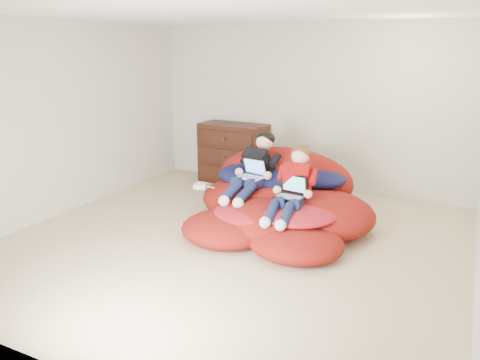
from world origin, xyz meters
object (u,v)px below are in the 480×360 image
Objects in this scene: dresser at (233,153)px; younger_boy at (293,184)px; laptop_black at (292,191)px; laptop_white at (252,173)px; beanbag_pile at (278,201)px; older_boy at (255,166)px.

younger_boy reaches higher than dresser.
dresser is 1.10× the size of younger_boy.
laptop_white is at bearing 153.29° from laptop_black.
beanbag_pile is 2.02× the size of older_boy.
older_boy is at bearing -53.27° from dresser.
beanbag_pile is at bearing 17.07° from laptop_white.
younger_boy is (0.33, -0.38, 0.37)m from beanbag_pile.
laptop_black is at bearing -26.71° from laptop_white.
older_boy is 0.11m from laptop_white.
older_boy is (-0.32, -0.01, 0.42)m from beanbag_pile.
younger_boy is at bearing -30.02° from older_boy.
beanbag_pile reaches higher than laptop_black.
dresser is at bearing 134.63° from beanbag_pile.
younger_boy is at bearing -49.53° from beanbag_pile.
dresser is 2.43m from younger_boy.
younger_boy reaches higher than laptop_white.
dresser reaches higher than laptop_white.
beanbag_pile is 7.26× the size of laptop_white.
younger_boy is 2.90× the size of laptop_black.
dresser is 1.80m from laptop_white.
dresser is 3.42× the size of laptop_white.
laptop_white is 0.73m from laptop_black.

